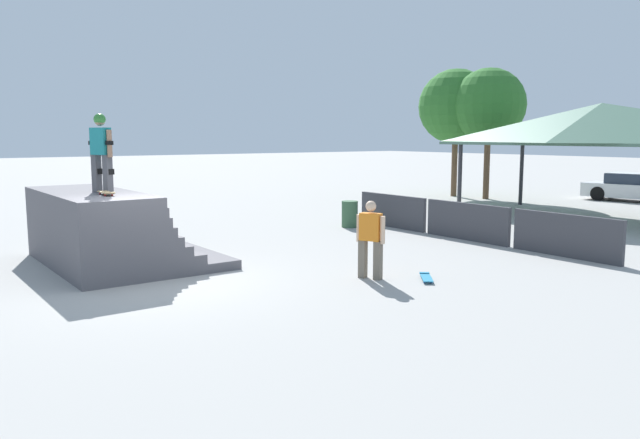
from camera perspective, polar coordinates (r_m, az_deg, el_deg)
name	(u,v)px	position (r m, az deg, el deg)	size (l,w,h in m)	color
ground_plane	(149,283)	(13.02, -15.33, -5.60)	(160.00, 160.00, 0.00)	#A3A09B
quarter_pipe_ramp	(105,232)	(15.03, -19.09, -1.11)	(4.65, 3.42, 1.69)	#565459
skater_on_deck	(101,147)	(14.42, -19.39, 6.24)	(0.73, 0.43, 1.72)	#4C4C51
skateboard_on_deck	(106,192)	(13.81, -18.96, 2.35)	(0.78, 0.26, 0.09)	red
bystander_walking	(371,236)	(12.80, 4.65, -1.48)	(0.64, 0.36, 1.61)	#6B6051
skateboard_on_ground	(426,277)	(12.97, 9.69, -5.22)	(0.74, 0.65, 0.09)	blue
barrier_fence	(467,222)	(18.07, 13.27, -0.18)	(9.08, 0.12, 1.05)	#3D3D42
pavilion_shelter	(601,124)	(23.83, 24.29, 7.92)	(10.71, 4.57, 4.05)	#2D2D33
tree_beside_pavilion	(489,105)	(30.12, 15.18, 10.04)	(3.37, 3.37, 6.03)	brown
tree_far_back	(456,107)	(31.11, 12.33, 10.04)	(3.58, 3.58, 6.12)	brown
trash_bin	(350,214)	(20.09, 2.74, 0.50)	(0.52, 0.52, 0.85)	#385B3D
parked_car_white	(633,188)	(31.35, 26.69, 2.59)	(4.26, 2.22, 1.27)	silver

